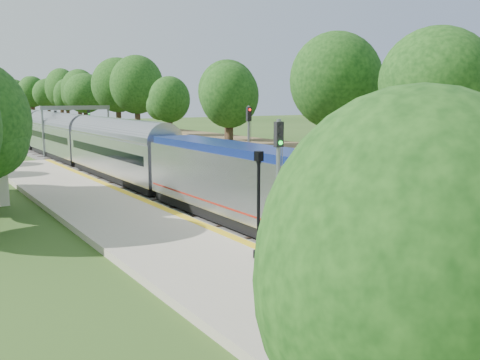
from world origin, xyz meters
TOP-DOWN VIEW (x-y plane):
  - ground at (0.00, 0.00)m, footprint 320.00×320.00m
  - trackbed at (2.00, 60.00)m, footprint 9.50×170.00m
  - platform at (-5.20, 16.00)m, footprint 6.40×68.00m
  - yellow_stripe at (-2.35, 16.00)m, footprint 0.55×68.00m
  - embankment at (10.35, 60.00)m, footprint 10.64×170.00m
  - signal_gantry at (2.47, 54.99)m, footprint 8.40×0.38m
  - trees_behind_platform at (-11.17, 20.67)m, footprint 7.82×53.32m
  - train at (0.00, 63.41)m, footprint 2.95×118.51m
  - lamppost_mid at (-3.89, -3.37)m, footprint 0.42×0.42m
  - lamppost_far at (-3.22, 7.30)m, footprint 0.46×0.46m
  - signal_platform at (-2.90, 6.34)m, footprint 0.35×0.28m
  - signal_farside at (6.20, 22.33)m, footprint 0.36×0.28m

SIDE VIEW (x-z plane):
  - ground at x=0.00m, z-range 0.00..0.00m
  - trackbed at x=2.00m, z-range -0.07..0.21m
  - platform at x=-5.20m, z-range 0.00..0.38m
  - yellow_stripe at x=-2.35m, z-range 0.38..0.39m
  - embankment at x=10.35m, z-range -3.89..7.80m
  - train at x=0.00m, z-range 0.06..4.40m
  - lamppost_mid at x=-3.89m, z-range 0.15..4.37m
  - lamppost_far at x=-3.22m, z-range 0.13..4.76m
  - signal_platform at x=-2.90m, z-range 1.07..7.07m
  - signal_farside at x=6.20m, z-range 0.84..7.34m
  - trees_behind_platform at x=-11.17m, z-range 0.93..8.14m
  - signal_gantry at x=2.47m, z-range 1.72..7.92m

